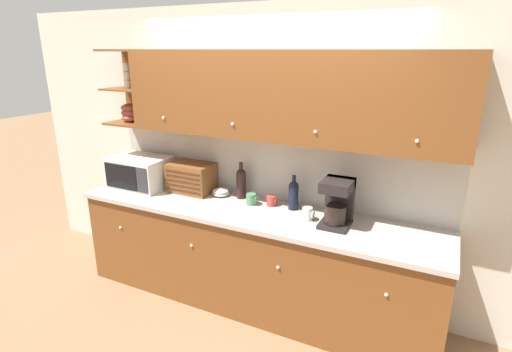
% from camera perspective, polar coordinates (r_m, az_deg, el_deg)
% --- Properties ---
extents(ground_plane, '(24.00, 24.00, 0.00)m').
position_cam_1_polar(ground_plane, '(4.13, 1.46, -14.96)').
color(ground_plane, '#896647').
extents(wall_back, '(5.62, 0.06, 2.60)m').
position_cam_1_polar(wall_back, '(3.62, 1.82, 2.85)').
color(wall_back, beige).
rests_on(wall_back, ground_plane).
extents(counter_unit, '(3.24, 0.68, 0.91)m').
position_cam_1_polar(counter_unit, '(3.64, -0.70, -11.42)').
color(counter_unit, brown).
rests_on(counter_unit, ground_plane).
extents(backsplash_panel, '(3.22, 0.01, 0.61)m').
position_cam_1_polar(backsplash_panel, '(3.62, 1.57, 1.42)').
color(backsplash_panel, '#B7B2A8').
rests_on(backsplash_panel, counter_unit).
extents(upper_cabinets, '(3.22, 0.39, 0.71)m').
position_cam_1_polar(upper_cabinets, '(3.26, 2.96, 11.39)').
color(upper_cabinets, brown).
rests_on(upper_cabinets, backsplash_panel).
extents(microwave, '(0.56, 0.41, 0.30)m').
position_cam_1_polar(microwave, '(4.13, -16.20, 0.55)').
color(microwave, silver).
rests_on(microwave, counter_unit).
extents(bread_box, '(0.42, 0.29, 0.28)m').
position_cam_1_polar(bread_box, '(3.88, -9.18, -0.22)').
color(bread_box, brown).
rests_on(bread_box, counter_unit).
extents(bowl_stack_on_counter, '(0.17, 0.17, 0.07)m').
position_cam_1_polar(bowl_stack_on_counter, '(3.77, -5.04, -2.30)').
color(bowl_stack_on_counter, silver).
rests_on(bowl_stack_on_counter, counter_unit).
extents(second_wine_bottle, '(0.09, 0.09, 0.34)m').
position_cam_1_polar(second_wine_bottle, '(3.66, -2.13, -0.84)').
color(second_wine_bottle, black).
rests_on(second_wine_bottle, counter_unit).
extents(mug, '(0.10, 0.09, 0.10)m').
position_cam_1_polar(mug, '(3.53, -0.64, -3.33)').
color(mug, '#4C845B').
rests_on(mug, counter_unit).
extents(mug_blue_second, '(0.10, 0.08, 0.09)m').
position_cam_1_polar(mug_blue_second, '(3.52, 2.25, -3.56)').
color(mug_blue_second, '#B73D38').
rests_on(mug_blue_second, counter_unit).
extents(wine_bottle, '(0.09, 0.09, 0.30)m').
position_cam_1_polar(wine_bottle, '(3.42, 5.39, -2.55)').
color(wine_bottle, black).
rests_on(wine_bottle, counter_unit).
extents(mug_patterned_third, '(0.09, 0.08, 0.11)m').
position_cam_1_polar(mug_patterned_third, '(3.25, 7.41, -5.38)').
color(mug_patterned_third, silver).
rests_on(mug_patterned_third, counter_unit).
extents(coffee_maker, '(0.22, 0.27, 0.37)m').
position_cam_1_polar(coffee_maker, '(3.16, 11.54, -3.63)').
color(coffee_maker, black).
rests_on(coffee_maker, counter_unit).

